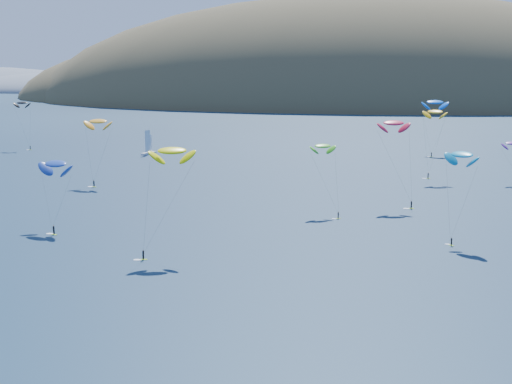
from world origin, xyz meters
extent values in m
plane|color=black|center=(0.00, 0.00, 0.00)|extent=(2800.00, 2800.00, 0.00)
ellipsoid|color=#3D3526|center=(20.00, 560.00, -12.60)|extent=(600.00, 300.00, 210.00)
ellipsoid|color=#3D3526|center=(-140.00, 590.00, -7.20)|extent=(340.00, 240.00, 120.00)
ellipsoid|color=slate|center=(-340.00, 720.00, -2.64)|extent=(240.00, 180.00, 44.00)
cube|color=silver|center=(-69.19, 201.60, 0.36)|extent=(4.82, 8.03, 0.94)
cylinder|color=silver|center=(-69.19, 202.12, 5.84)|extent=(0.15, 0.15, 10.94)
cube|color=#B0F51B|center=(-64.85, 127.19, 0.04)|extent=(1.66, 0.70, 0.09)
cylinder|color=black|center=(-64.85, 127.19, 1.06)|extent=(0.38, 0.38, 1.72)
sphere|color=#8C6047|center=(-64.85, 127.19, 2.06)|extent=(0.29, 0.29, 0.29)
ellipsoid|color=#FFA422|center=(-65.62, 135.06, 19.77)|extent=(9.84, 5.64, 5.20)
cube|color=#B0F51B|center=(-26.26, 51.80, 0.04)|extent=(1.58, 0.88, 0.08)
cylinder|color=black|center=(-26.26, 51.80, 1.00)|extent=(0.36, 0.36, 1.63)
sphere|color=#8C6047|center=(-26.26, 51.80, 1.94)|extent=(0.27, 0.27, 0.27)
ellipsoid|color=#E7E707|center=(-21.98, 60.02, 21.11)|extent=(10.03, 6.84, 5.12)
cube|color=#B0F51B|center=(11.60, 93.94, 0.04)|extent=(1.36, 0.89, 0.07)
cylinder|color=black|center=(11.60, 93.94, 0.86)|extent=(0.31, 0.31, 1.41)
sphere|color=#8C6047|center=(11.60, 93.94, 1.68)|extent=(0.24, 0.24, 0.24)
ellipsoid|color=#4BC426|center=(6.98, 103.66, 17.10)|extent=(7.58, 5.77, 3.84)
cube|color=#B0F51B|center=(39.71, 157.51, 0.04)|extent=(1.55, 0.76, 0.08)
cylinder|color=black|center=(39.71, 157.51, 0.98)|extent=(0.35, 0.35, 1.60)
sphere|color=#8C6047|center=(39.71, 157.51, 1.91)|extent=(0.27, 0.27, 0.27)
ellipsoid|color=blue|center=(41.18, 160.90, 25.13)|extent=(9.39, 5.91, 4.86)
cube|color=#B0F51B|center=(36.51, 71.56, 0.04)|extent=(1.18, 1.22, 0.07)
cylinder|color=black|center=(36.51, 71.56, 0.86)|extent=(0.31, 0.31, 1.40)
sphere|color=#8C6047|center=(36.51, 71.56, 1.68)|extent=(0.24, 0.24, 0.24)
ellipsoid|color=#0682B2|center=(38.70, 78.37, 18.96)|extent=(8.80, 8.99, 4.79)
cube|color=#B0F51B|center=(30.67, 108.62, 0.04)|extent=(1.67, 0.84, 0.09)
cylinder|color=black|center=(30.67, 108.62, 1.05)|extent=(0.38, 0.38, 1.71)
sphere|color=#8C6047|center=(30.67, 108.62, 2.05)|extent=(0.29, 0.29, 0.29)
ellipsoid|color=#BF1B38|center=(25.58, 115.24, 22.28)|extent=(9.58, 6.15, 4.93)
cube|color=#B0F51B|center=(-52.46, 68.62, 0.05)|extent=(1.69, 1.09, 0.09)
cylinder|color=black|center=(-52.46, 68.62, 1.07)|extent=(0.38, 0.38, 1.75)
sphere|color=#8C6047|center=(-52.46, 68.62, 2.09)|extent=(0.29, 0.29, 0.29)
ellipsoid|color=#1A3896|center=(-54.84, 76.93, 15.16)|extent=(11.01, 8.23, 5.57)
cube|color=#B0F51B|center=(45.99, 209.88, 0.04)|extent=(1.46, 1.05, 0.08)
cylinder|color=black|center=(45.99, 209.88, 0.94)|extent=(0.34, 0.34, 1.54)
sphere|color=#8C6047|center=(45.99, 209.88, 1.84)|extent=(0.26, 0.26, 0.26)
ellipsoid|color=yellow|center=(47.77, 220.23, 17.43)|extent=(11.10, 8.93, 5.63)
cube|color=#B0F51B|center=(-123.83, 207.81, 0.04)|extent=(1.40, 0.57, 0.08)
cylinder|color=black|center=(-123.83, 207.81, 0.89)|extent=(0.32, 0.32, 1.46)
sphere|color=#8C6047|center=(-123.83, 207.81, 1.74)|extent=(0.24, 0.24, 0.24)
ellipsoid|color=black|center=(-129.00, 213.20, 19.88)|extent=(7.59, 4.27, 4.02)
camera|label=1|loc=(15.25, -81.64, 40.53)|focal=50.00mm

